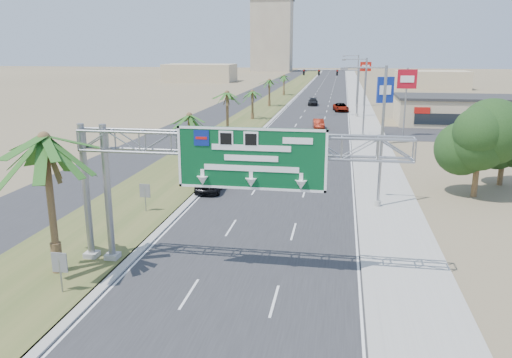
{
  "coord_description": "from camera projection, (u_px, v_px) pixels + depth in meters",
  "views": [
    {
      "loc": [
        4.63,
        -13.28,
        11.05
      ],
      "look_at": [
        0.2,
        12.62,
        4.2
      ],
      "focal_mm": 35.0,
      "sensor_mm": 36.0,
      "label": 1
    }
  ],
  "objects": [
    {
      "name": "streetlight_mid",
      "position": [
        363.0,
        101.0,
        63.43
      ],
      "size": [
        3.27,
        0.44,
        10.0
      ],
      "color": "gray",
      "rests_on": "ground"
    },
    {
      "name": "store_building",
      "position": [
        458.0,
        111.0,
        75.07
      ],
      "size": [
        18.0,
        10.0,
        4.0
      ],
      "primitive_type": "cube",
      "color": "#C8B887",
      "rests_on": "ground"
    },
    {
      "name": "oak_near",
      "position": [
        480.0,
        139.0,
        37.42
      ],
      "size": [
        4.5,
        4.5,
        6.8
      ],
      "color": "brown",
      "rests_on": "ground"
    },
    {
      "name": "palm_row_d",
      "position": [
        252.0,
        92.0,
        79.59
      ],
      "size": [
        3.99,
        3.99,
        5.45
      ],
      "color": "brown",
      "rests_on": "ground"
    },
    {
      "name": "sign_gantry",
      "position": [
        221.0,
        155.0,
        24.32
      ],
      "size": [
        16.75,
        1.24,
        7.5
      ],
      "color": "gray",
      "rests_on": "ground"
    },
    {
      "name": "palm_row_e",
      "position": [
        269.0,
        81.0,
        97.54
      ],
      "size": [
        3.99,
        3.99,
        6.15
      ],
      "color": "brown",
      "rests_on": "ground"
    },
    {
      "name": "median_signback_b",
      "position": [
        145.0,
        193.0,
        34.39
      ],
      "size": [
        0.75,
        0.08,
        2.08
      ],
      "color": "gray",
      "rests_on": "ground"
    },
    {
      "name": "oak_far",
      "position": [
        505.0,
        140.0,
        40.92
      ],
      "size": [
        3.5,
        3.5,
        5.6
      ],
      "color": "brown",
      "rests_on": "ground"
    },
    {
      "name": "signal_mast",
      "position": [
        346.0,
        88.0,
        82.79
      ],
      "size": [
        10.28,
        0.71,
        8.0
      ],
      "color": "gray",
      "rests_on": "ground"
    },
    {
      "name": "building_distant_right",
      "position": [
        431.0,
        80.0,
        144.22
      ],
      "size": [
        20.0,
        12.0,
        5.0
      ],
      "primitive_type": "cube",
      "color": "#C8B887",
      "rests_on": "ground"
    },
    {
      "name": "car_mid_lane",
      "position": [
        318.0,
        124.0,
        71.18
      ],
      "size": [
        1.96,
        4.36,
        1.39
      ],
      "primitive_type": "imported",
      "rotation": [
        0.0,
        0.0,
        0.12
      ],
      "color": "#651409",
      "rests_on": "ground"
    },
    {
      "name": "road",
      "position": [
        323.0,
        96.0,
        121.12
      ],
      "size": [
        12.0,
        300.0,
        0.02
      ],
      "primitive_type": "cube",
      "color": "#28282B",
      "rests_on": "ground"
    },
    {
      "name": "pole_sign_blue",
      "position": [
        385.0,
        93.0,
        58.07
      ],
      "size": [
        1.99,
        0.93,
        8.16
      ],
      "color": "gray",
      "rests_on": "ground"
    },
    {
      "name": "streetlight_far",
      "position": [
        356.0,
        83.0,
        97.77
      ],
      "size": [
        3.27,
        0.44,
        10.0
      ],
      "color": "gray",
      "rests_on": "ground"
    },
    {
      "name": "palm_row_c",
      "position": [
        227.0,
        94.0,
        62.11
      ],
      "size": [
        3.99,
        3.99,
        6.75
      ],
      "color": "brown",
      "rests_on": "ground"
    },
    {
      "name": "median_signback_a",
      "position": [
        60.0,
        265.0,
        22.83
      ],
      "size": [
        0.75,
        0.08,
        2.08
      ],
      "color": "gray",
      "rests_on": "ground"
    },
    {
      "name": "tower_distant",
      "position": [
        272.0,
        36.0,
        255.46
      ],
      "size": [
        20.0,
        16.0,
        35.0
      ],
      "primitive_type": "cube",
      "color": "tan",
      "rests_on": "ground"
    },
    {
      "name": "palm_row_b",
      "position": [
        189.0,
        116.0,
        47.04
      ],
      "size": [
        3.99,
        3.99,
        5.95
      ],
      "color": "brown",
      "rests_on": "ground"
    },
    {
      "name": "streetlight_near",
      "position": [
        379.0,
        143.0,
        34.82
      ],
      "size": [
        3.27,
        0.44,
        10.0
      ],
      "color": "gray",
      "rests_on": "ground"
    },
    {
      "name": "palm_row_f",
      "position": [
        284.0,
        76.0,
        121.49
      ],
      "size": [
        3.99,
        3.99,
        5.75
      ],
      "color": "brown",
      "rests_on": "ground"
    },
    {
      "name": "median_grass",
      "position": [
        282.0,
        95.0,
        122.74
      ],
      "size": [
        7.0,
        300.0,
        0.12
      ],
      "primitive_type": "cube",
      "color": "#425123",
      "rests_on": "ground"
    },
    {
      "name": "sidewalk_right",
      "position": [
        358.0,
        96.0,
        119.73
      ],
      "size": [
        4.0,
        300.0,
        0.1
      ],
      "primitive_type": "cube",
      "color": "#9E9B93",
      "rests_on": "ground"
    },
    {
      "name": "palm_near",
      "position": [
        44.0,
        139.0,
        23.59
      ],
      "size": [
        5.7,
        5.7,
        8.35
      ],
      "color": "brown",
      "rests_on": "ground"
    },
    {
      "name": "car_far",
      "position": [
        313.0,
        102.0,
        100.99
      ],
      "size": [
        2.04,
        4.79,
        1.38
      ],
      "primitive_type": "imported",
      "rotation": [
        0.0,
        0.0,
        0.02
      ],
      "color": "black",
      "rests_on": "ground"
    },
    {
      "name": "car_right_lane",
      "position": [
        341.0,
        107.0,
        91.26
      ],
      "size": [
        3.14,
        5.57,
        1.47
      ],
      "primitive_type": "imported",
      "rotation": [
        0.0,
        0.0,
        0.14
      ],
      "color": "gray",
      "rests_on": "ground"
    },
    {
      "name": "pole_sign_red_far",
      "position": [
        365.0,
        70.0,
        98.32
      ],
      "size": [
        2.19,
        0.94,
        8.84
      ],
      "color": "gray",
      "rests_on": "ground"
    },
    {
      "name": "pole_sign_red_near",
      "position": [
        407.0,
        83.0,
        63.2
      ],
      "size": [
        2.41,
        0.42,
        8.8
      ],
      "color": "gray",
      "rests_on": "ground"
    },
    {
      "name": "building_distant_left",
      "position": [
        200.0,
        73.0,
        175.39
      ],
      "size": [
        24.0,
        14.0,
        6.0
      ],
      "primitive_type": "cube",
      "color": "#C8B887",
      "rests_on": "ground"
    },
    {
      "name": "opposing_road",
      "position": [
        254.0,
        95.0,
        123.89
      ],
      "size": [
        8.0,
        300.0,
        0.02
      ],
      "primitive_type": "cube",
      "color": "#28282B",
      "rests_on": "ground"
    },
    {
      "name": "car_left_lane",
      "position": [
        211.0,
        180.0,
        40.25
      ],
      "size": [
        2.22,
        5.03,
        1.68
      ],
      "primitive_type": "imported",
      "rotation": [
        0.0,
        0.0,
        0.05
      ],
      "color": "black",
      "rests_on": "ground"
    }
  ]
}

